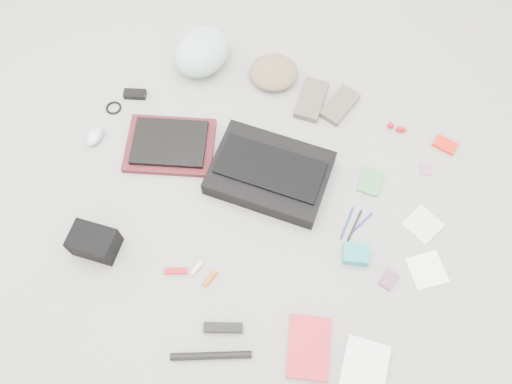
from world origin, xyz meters
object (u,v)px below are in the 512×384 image
at_px(bike_helmet, 202,51).
at_px(camera_bag, 94,242).
at_px(book_red, 309,347).
at_px(accordion_wallet, 356,254).
at_px(messenger_bag, 270,173).
at_px(laptop, 169,142).

xyz_separation_m(bike_helmet, camera_bag, (0.01, -1.00, -0.03)).
bearing_deg(book_red, accordion_wallet, 66.51).
distance_m(messenger_bag, camera_bag, 0.76).
xyz_separation_m(messenger_bag, laptop, (-0.46, -0.03, -0.00)).
xyz_separation_m(laptop, camera_bag, (-0.06, -0.53, 0.02)).
xyz_separation_m(bike_helmet, accordion_wallet, (0.96, -0.64, -0.06)).
bearing_deg(laptop, camera_bag, -114.97).
relative_size(bike_helmet, book_red, 1.31).
bearing_deg(camera_bag, laptop, 77.78).
bearing_deg(messenger_bag, camera_bag, -135.50).
bearing_deg(book_red, messenger_bag, 107.02).
xyz_separation_m(book_red, accordion_wallet, (0.05, 0.40, 0.01)).
distance_m(camera_bag, accordion_wallet, 1.02).
height_order(messenger_bag, accordion_wallet, messenger_bag).
distance_m(camera_bag, book_red, 0.91).
distance_m(book_red, accordion_wallet, 0.40).
bearing_deg(laptop, book_red, -52.54).
bearing_deg(book_red, laptop, 129.89).
relative_size(laptop, accordion_wallet, 3.22).
relative_size(camera_bag, book_red, 0.77).
height_order(bike_helmet, accordion_wallet, bike_helmet).
bearing_deg(accordion_wallet, book_red, -112.45).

